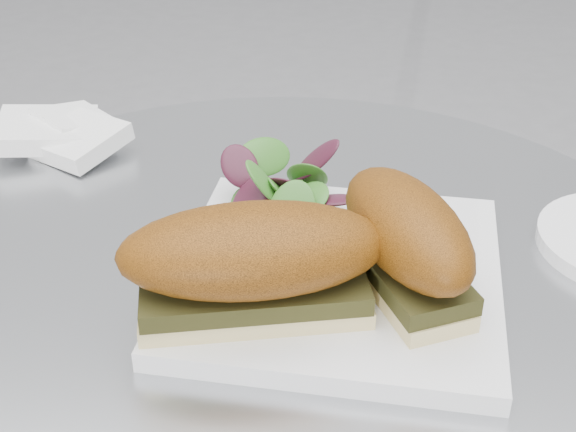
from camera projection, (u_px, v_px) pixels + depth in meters
The scene contains 5 objects.
plate at pixel (338, 275), 0.61m from camera, with size 0.24×0.24×0.02m, color white.
sandwich_left at pixel (253, 261), 0.54m from camera, with size 0.20×0.12×0.08m.
sandwich_right at pixel (406, 238), 0.56m from camera, with size 0.13×0.16×0.08m.
salad at pixel (283, 188), 0.66m from camera, with size 0.10×0.10×0.05m, color #4C902F, non-canonical shape.
napkin at pixel (65, 140), 0.81m from camera, with size 0.13×0.13×0.02m, color white, non-canonical shape.
Camera 1 is at (0.06, -0.51, 1.10)m, focal length 50.00 mm.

